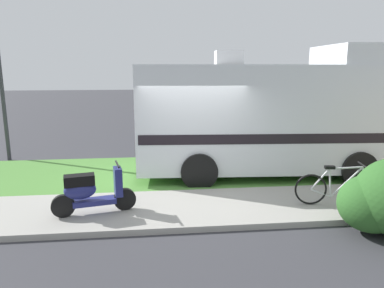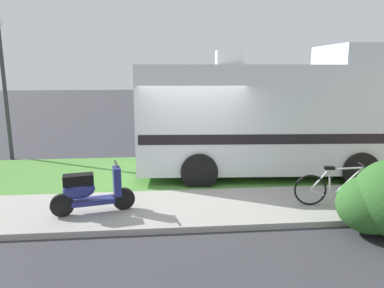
{
  "view_description": "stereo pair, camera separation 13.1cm",
  "coord_description": "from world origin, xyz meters",
  "px_view_note": "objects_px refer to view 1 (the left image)",
  "views": [
    {
      "loc": [
        -0.92,
        -8.15,
        2.92
      ],
      "look_at": [
        0.0,
        0.3,
        1.1
      ],
      "focal_mm": 33.77,
      "sensor_mm": 36.0,
      "label": 1
    },
    {
      "loc": [
        -0.79,
        -8.16,
        2.92
      ],
      "look_at": [
        0.0,
        0.3,
        1.1
      ],
      "focal_mm": 33.77,
      "sensor_mm": 36.0,
      "label": 2
    }
  ],
  "objects_px": {
    "street_lamp_post": "(0,76)",
    "motorhome_rv": "(269,115)",
    "scooter": "(91,191)",
    "bicycle": "(338,188)",
    "pickup_truck_near": "(267,117)"
  },
  "relations": [
    {
      "from": "motorhome_rv",
      "to": "scooter",
      "type": "height_order",
      "value": "motorhome_rv"
    },
    {
      "from": "bicycle",
      "to": "street_lamp_post",
      "type": "relative_size",
      "value": 0.39
    },
    {
      "from": "motorhome_rv",
      "to": "street_lamp_post",
      "type": "bearing_deg",
      "value": 163.24
    },
    {
      "from": "street_lamp_post",
      "to": "scooter",
      "type": "bearing_deg",
      "value": -55.9
    },
    {
      "from": "bicycle",
      "to": "street_lamp_post",
      "type": "height_order",
      "value": "street_lamp_post"
    },
    {
      "from": "motorhome_rv",
      "to": "street_lamp_post",
      "type": "xyz_separation_m",
      "value": [
        -7.71,
        2.32,
        0.98
      ]
    },
    {
      "from": "scooter",
      "to": "bicycle",
      "type": "distance_m",
      "value": 4.96
    },
    {
      "from": "bicycle",
      "to": "pickup_truck_near",
      "type": "distance_m",
      "value": 7.51
    },
    {
      "from": "bicycle",
      "to": "pickup_truck_near",
      "type": "xyz_separation_m",
      "value": [
        0.88,
        7.45,
        0.44
      ]
    },
    {
      "from": "motorhome_rv",
      "to": "bicycle",
      "type": "relative_size",
      "value": 4.02
    },
    {
      "from": "street_lamp_post",
      "to": "pickup_truck_near",
      "type": "bearing_deg",
      "value": 14.41
    },
    {
      "from": "scooter",
      "to": "street_lamp_post",
      "type": "xyz_separation_m",
      "value": [
        -3.37,
        4.98,
        2.06
      ]
    },
    {
      "from": "scooter",
      "to": "pickup_truck_near",
      "type": "height_order",
      "value": "pickup_truck_near"
    },
    {
      "from": "bicycle",
      "to": "scooter",
      "type": "bearing_deg",
      "value": 178.78
    },
    {
      "from": "street_lamp_post",
      "to": "motorhome_rv",
      "type": "bearing_deg",
      "value": -16.76
    }
  ]
}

